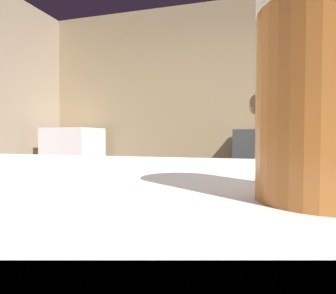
{
  "coord_description": "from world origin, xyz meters",
  "views": [
    {
      "loc": [
        0.06,
        -1.36,
        1.09
      ],
      "look_at": [
        -0.12,
        -0.75,
        1.07
      ],
      "focal_mm": 31.05,
      "sensor_mm": 36.0,
      "label": 1
    }
  ],
  "objects": [
    {
      "name": "back_shelf",
      "position": [
        0.31,
        1.92,
        0.58
      ],
      "size": [
        0.9,
        0.36,
        1.17
      ],
      "primitive_type": "cube",
      "color": "#383E3D",
      "rests_on": "ground"
    },
    {
      "name": "mini_fridge",
      "position": [
        -2.06,
        1.75,
        0.6
      ],
      "size": [
        0.58,
        0.58,
        1.2
      ],
      "color": "white",
      "rests_on": "ground"
    },
    {
      "name": "wall_back",
      "position": [
        0.0,
        2.2,
        1.35
      ],
      "size": [
        5.2,
        0.1,
        2.7
      ],
      "primitive_type": "cube",
      "color": "#96815C",
      "rests_on": "ground"
    },
    {
      "name": "bottle_hot_sauce",
      "position": [
        0.63,
        1.96,
        1.23
      ],
      "size": [
        0.07,
        0.07,
        0.18
      ],
      "color": "#CECE7A",
      "rests_on": "back_shelf"
    },
    {
      "name": "mixing_bowl",
      "position": [
        -0.14,
        0.52,
        0.91
      ],
      "size": [
        0.2,
        0.2,
        0.06
      ],
      "primitive_type": "cylinder",
      "color": "silver",
      "rests_on": "prep_counter"
    },
    {
      "name": "bottle_olive_oil",
      "position": [
        0.17,
        1.89,
        1.25
      ],
      "size": [
        0.07,
        0.07,
        0.21
      ],
      "color": "red",
      "rests_on": "back_shelf"
    },
    {
      "name": "prep_counter",
      "position": [
        0.35,
        0.63,
        0.44
      ],
      "size": [
        2.1,
        0.6,
        0.88
      ],
      "primitive_type": "cube",
      "color": "brown",
      "rests_on": "ground"
    },
    {
      "name": "pint_glass_near",
      "position": [
        0.1,
        -1.15,
        1.12
      ],
      "size": [
        0.08,
        0.08,
        0.14
      ],
      "color": "#B7692C",
      "rests_on": "bar_counter"
    },
    {
      "name": "bartender",
      "position": [
        0.25,
        0.18,
        0.98
      ],
      "size": [
        0.42,
        0.51,
        1.69
      ],
      "rotation": [
        0.0,
        0.0,
        1.58
      ],
      "color": "#292830",
      "rests_on": "ground"
    },
    {
      "name": "chefs_knife",
      "position": [
        0.53,
        0.58,
        0.89
      ],
      "size": [
        0.24,
        0.06,
        0.01
      ],
      "primitive_type": "cube",
      "rotation": [
        0.0,
        0.0,
        -0.11
      ],
      "color": "silver",
      "rests_on": "prep_counter"
    },
    {
      "name": "bottle_vinegar",
      "position": [
        0.32,
        1.85,
        1.27
      ],
      "size": [
        0.07,
        0.07,
        0.27
      ],
      "color": "#3B5190",
      "rests_on": "back_shelf"
    }
  ]
}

